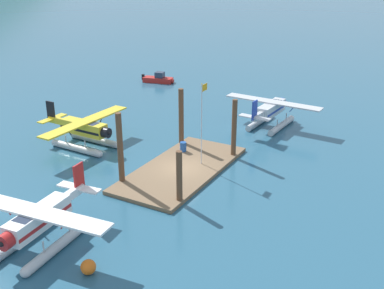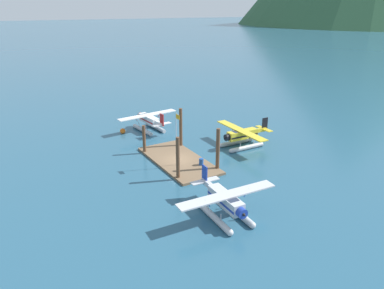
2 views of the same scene
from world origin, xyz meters
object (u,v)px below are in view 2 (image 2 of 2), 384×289
at_px(fuel_drum, 201,162).
at_px(mooring_buoy, 123,131).
at_px(flagpole, 177,134).
at_px(seaplane_white_port_fwd, 149,121).
at_px(seaplane_silver_stbd_aft, 226,203).
at_px(seaplane_yellow_bow_centre, 242,137).

xyz_separation_m(fuel_drum, mooring_buoy, (-17.57, -4.02, -0.30)).
distance_m(flagpole, mooring_buoy, 16.66).
xyz_separation_m(seaplane_white_port_fwd, seaplane_silver_stbd_aft, (27.99, -4.61, 0.00)).
bearing_deg(seaplane_yellow_bow_centre, flagpole, -82.80).
distance_m(mooring_buoy, seaplane_white_port_fwd, 4.57).
bearing_deg(seaplane_yellow_bow_centre, mooring_buoy, -138.43).
xyz_separation_m(fuel_drum, seaplane_silver_stbd_aft, (11.11, -4.26, 0.84)).
height_order(mooring_buoy, seaplane_yellow_bow_centre, seaplane_yellow_bow_centre).
relative_size(mooring_buoy, seaplane_white_port_fwd, 0.08).
relative_size(seaplane_yellow_bow_centre, seaplane_silver_stbd_aft, 1.00).
distance_m(fuel_drum, seaplane_white_port_fwd, 16.90).
height_order(fuel_drum, mooring_buoy, fuel_drum).
height_order(flagpole, fuel_drum, flagpole).
bearing_deg(flagpole, seaplane_yellow_bow_centre, 97.20).
xyz_separation_m(mooring_buoy, seaplane_yellow_bow_centre, (14.61, 12.96, 1.14)).
relative_size(flagpole, seaplane_silver_stbd_aft, 0.67).
bearing_deg(seaplane_white_port_fwd, seaplane_silver_stbd_aft, -9.36).
bearing_deg(seaplane_yellow_bow_centre, fuel_drum, -71.68).
bearing_deg(flagpole, seaplane_silver_stbd_aft, -6.99).
xyz_separation_m(flagpole, seaplane_white_port_fwd, (-15.38, 3.07, -3.02)).
height_order(flagpole, seaplane_silver_stbd_aft, flagpole).
xyz_separation_m(flagpole, fuel_drum, (1.49, 2.71, -3.86)).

